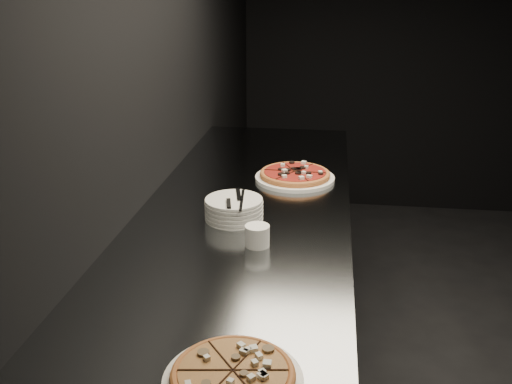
# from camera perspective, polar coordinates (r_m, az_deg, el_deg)

# --- Properties ---
(wall_left) EXTENTS (0.02, 5.00, 2.80)m
(wall_left) POSITION_cam_1_polar(r_m,az_deg,el_deg) (1.95, -12.43, 11.63)
(wall_left) COLOR black
(wall_left) RESTS_ON floor
(counter) EXTENTS (0.74, 2.44, 0.92)m
(counter) POSITION_cam_1_polar(r_m,az_deg,el_deg) (2.21, -1.19, -13.21)
(counter) COLOR slate
(counter) RESTS_ON floor
(pizza_mushroom) EXTENTS (0.29, 0.29, 0.03)m
(pizza_mushroom) POSITION_cam_1_polar(r_m,az_deg,el_deg) (1.20, -2.31, -17.94)
(pizza_mushroom) COLOR white
(pizza_mushroom) RESTS_ON counter
(pizza_tomato) EXTENTS (0.32, 0.32, 0.04)m
(pizza_tomato) POSITION_cam_1_polar(r_m,az_deg,el_deg) (2.32, 3.91, 1.68)
(pizza_tomato) COLOR white
(pizza_tomato) RESTS_ON counter
(plate_stack) EXTENTS (0.19, 0.19, 0.07)m
(plate_stack) POSITION_cam_1_polar(r_m,az_deg,el_deg) (1.93, -2.22, -1.70)
(plate_stack) COLOR white
(plate_stack) RESTS_ON counter
(cutlery) EXTENTS (0.07, 0.21, 0.01)m
(cutlery) POSITION_cam_1_polar(r_m,az_deg,el_deg) (1.90, -2.08, -0.80)
(cutlery) COLOR #ADB0B4
(cutlery) RESTS_ON plate_stack
(ramekin) EXTENTS (0.08, 0.08, 0.07)m
(ramekin) POSITION_cam_1_polar(r_m,az_deg,el_deg) (1.74, 0.12, -4.33)
(ramekin) COLOR white
(ramekin) RESTS_ON counter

